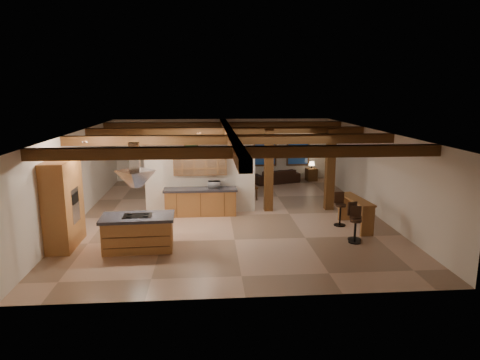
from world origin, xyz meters
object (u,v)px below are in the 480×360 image
object	(u,v)px
sofa	(276,176)
bar_counter	(356,208)
kitchen_island	(138,232)
dining_table	(226,189)

from	to	relation	value
sofa	bar_counter	size ratio (longest dim) A/B	1.17
kitchen_island	bar_counter	xyz separation A→B (m)	(6.46, 1.40, 0.15)
kitchen_island	dining_table	distance (m)	6.19
dining_table	sofa	size ratio (longest dim) A/B	0.89
kitchen_island	sofa	xyz separation A→B (m)	(5.06, 8.14, -0.17)
kitchen_island	bar_counter	distance (m)	6.61
dining_table	bar_counter	distance (m)	5.73
dining_table	bar_counter	bearing A→B (deg)	-57.76
sofa	bar_counter	world-z (taller)	bar_counter
kitchen_island	sofa	bearing A→B (deg)	58.16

